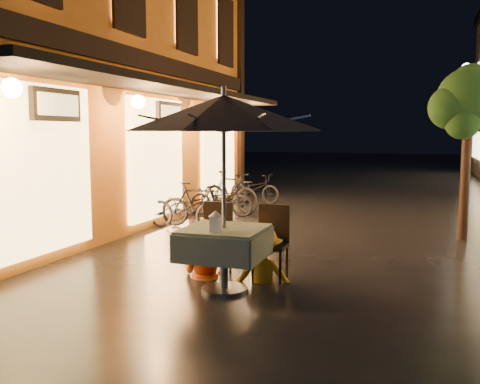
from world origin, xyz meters
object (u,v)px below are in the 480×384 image
(patio_umbrella, at_px, (224,113))
(bicycle_0, at_px, (184,208))
(cafe_table, at_px, (224,243))
(person_yellow, at_px, (263,229))
(person_orange, at_px, (206,220))
(table_lantern, at_px, (215,220))

(patio_umbrella, relative_size, bicycle_0, 1.51)
(cafe_table, height_order, bicycle_0, bicycle_0)
(person_yellow, bearing_deg, bicycle_0, -65.08)
(person_orange, bearing_deg, bicycle_0, -47.68)
(cafe_table, bearing_deg, table_lantern, -90.00)
(patio_umbrella, bearing_deg, person_orange, 129.13)
(cafe_table, xyz_separation_m, patio_umbrella, (0.00, 0.00, 1.56))
(cafe_table, relative_size, table_lantern, 3.96)
(bicycle_0, bearing_deg, table_lantern, -148.58)
(patio_umbrella, xyz_separation_m, person_orange, (-0.48, 0.58, -1.39))
(cafe_table, xyz_separation_m, person_yellow, (0.32, 0.58, 0.09))
(cafe_table, bearing_deg, person_yellow, 61.00)
(patio_umbrella, xyz_separation_m, person_yellow, (0.32, 0.58, -1.47))
(person_orange, bearing_deg, table_lantern, 131.77)
(patio_umbrella, xyz_separation_m, table_lantern, (-0.00, -0.28, -1.23))
(cafe_table, relative_size, bicycle_0, 0.61)
(table_lantern, relative_size, bicycle_0, 0.15)
(patio_umbrella, xyz_separation_m, bicycle_0, (-2.22, 3.70, -1.72))
(patio_umbrella, relative_size, table_lantern, 9.84)
(bicycle_0, bearing_deg, person_yellow, -138.50)
(person_yellow, bearing_deg, patio_umbrella, 46.71)
(person_yellow, bearing_deg, cafe_table, 46.71)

